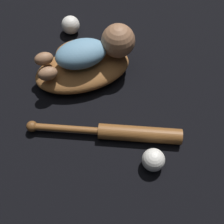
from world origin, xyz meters
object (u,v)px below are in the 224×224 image
baby_figure (95,49)px  baseball_spare (71,25)px  baseball_bat (123,133)px  baseball (153,160)px  baseball_glove (82,66)px

baby_figure → baseball_spare: 0.26m
baseball_bat → baseball_spare: bearing=114.2°
baseball_spare → baby_figure: bearing=-61.8°
baseball → baseball_spare: size_ratio=0.97×
baseball_glove → baby_figure: size_ratio=1.12×
baseball → baby_figure: bearing=117.9°
baseball_glove → baseball_spare: size_ratio=5.36×
baby_figure → baseball_glove: bearing=-176.9°
baseball_bat → baseball_spare: size_ratio=6.83×
baseball_bat → baseball: (0.09, -0.10, 0.01)m
baseball_bat → baseball: baseball is taller
baseball_bat → baseball_spare: baseball_spare is taller
baby_figure → baseball_spare: size_ratio=4.78×
baseball_bat → baseball: bearing=-46.6°
baseball_glove → baseball_spare: (-0.06, 0.22, -0.00)m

